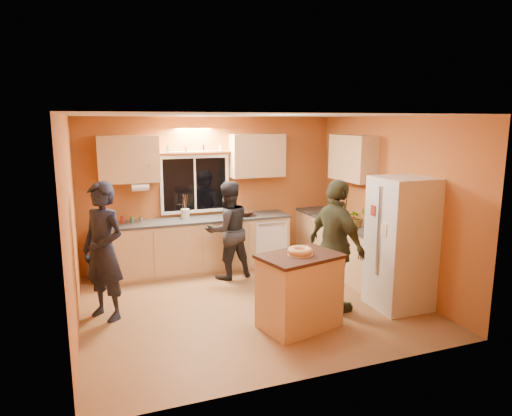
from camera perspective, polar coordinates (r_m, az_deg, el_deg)
name	(u,v)px	position (r m, az deg, el deg)	size (l,w,h in m)	color
ground	(250,303)	(6.56, -0.78, -11.83)	(4.50, 4.50, 0.00)	brown
room_shell	(248,185)	(6.54, -1.04, 2.85)	(4.54, 4.04, 2.61)	#AF5B2D
back_counter	(218,243)	(7.96, -4.81, -4.32)	(4.23, 0.62, 0.90)	tan
right_counter	(352,250)	(7.65, 11.87, -5.14)	(0.62, 1.84, 0.90)	tan
refrigerator	(401,243)	(6.48, 17.67, -4.24)	(0.72, 0.70, 1.80)	silver
island	(299,290)	(5.74, 5.45, -10.22)	(1.09, 0.87, 0.93)	tan
bundt_pastry	(300,251)	(5.58, 5.54, -5.39)	(0.31, 0.31, 0.09)	tan
person_left	(103,251)	(6.15, -18.53, -5.15)	(0.65, 0.43, 1.79)	black
person_center	(228,230)	(7.36, -3.54, -2.78)	(0.77, 0.60, 1.59)	black
person_right	(336,246)	(6.16, 9.99, -4.74)	(1.05, 0.44, 1.78)	#323521
mixing_bowl	(244,213)	(7.95, -1.51, -0.67)	(0.34, 0.34, 0.08)	black
utensil_crock	(185,214)	(7.77, -8.85, -0.74)	(0.14, 0.14, 0.17)	beige
potted_plant	(357,217)	(7.28, 12.57, -1.13)	(0.27, 0.24, 0.30)	gray
red_box	(349,219)	(7.69, 11.55, -1.34)	(0.16, 0.12, 0.07)	#A22518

